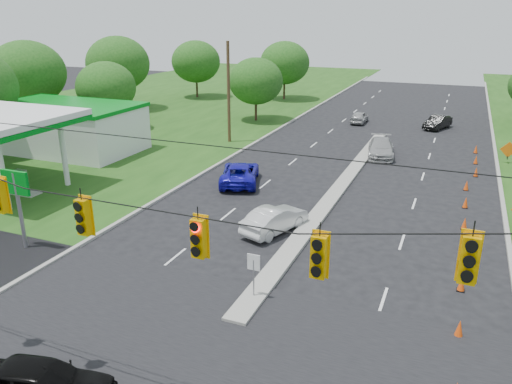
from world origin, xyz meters
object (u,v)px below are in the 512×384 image
at_px(black_sedan, 40,384).
at_px(blue_pickup, 240,173).
at_px(gas_station, 55,126).
at_px(white_sedan, 275,219).

xyz_separation_m(black_sedan, blue_pickup, (-3.17, 21.50, -0.02)).
bearing_deg(gas_station, black_sedan, -47.88).
distance_m(black_sedan, blue_pickup, 21.74).
bearing_deg(black_sedan, white_sedan, -21.20).
xyz_separation_m(white_sedan, blue_pickup, (-5.14, 6.81, 0.03)).
bearing_deg(blue_pickup, black_sedan, 79.12).
bearing_deg(gas_station, blue_pickup, -2.31).
xyz_separation_m(gas_station, black_sedan, (20.06, -22.18, -1.82)).
bearing_deg(white_sedan, blue_pickup, -34.33).
bearing_deg(black_sedan, blue_pickup, -5.15).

